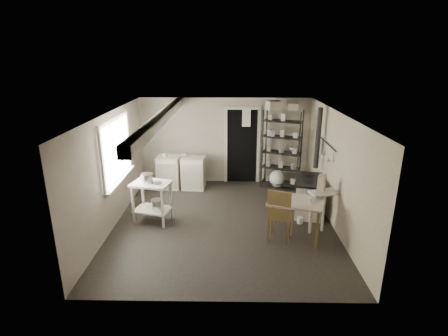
{
  "coord_description": "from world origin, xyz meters",
  "views": [
    {
      "loc": [
        0.12,
        -6.65,
        3.37
      ],
      "look_at": [
        0.0,
        0.3,
        1.1
      ],
      "focal_mm": 28.0,
      "sensor_mm": 36.0,
      "label": 1
    }
  ],
  "objects_px": {
    "base_cabinets": "(181,171)",
    "prep_table": "(152,204)",
    "work_table": "(294,219)",
    "shelf_rack": "(281,153)",
    "flour_sack": "(277,179)",
    "stockpot": "(147,180)",
    "stove": "(309,194)",
    "chair": "(281,215)"
  },
  "relations": [
    {
      "from": "prep_table",
      "to": "chair",
      "type": "distance_m",
      "value": 2.67
    },
    {
      "from": "base_cabinets",
      "to": "chair",
      "type": "bearing_deg",
      "value": -45.89
    },
    {
      "from": "base_cabinets",
      "to": "chair",
      "type": "distance_m",
      "value": 3.47
    },
    {
      "from": "shelf_rack",
      "to": "chair",
      "type": "xyz_separation_m",
      "value": [
        -0.37,
        -2.71,
        -0.47
      ]
    },
    {
      "from": "work_table",
      "to": "chair",
      "type": "xyz_separation_m",
      "value": [
        -0.27,
        -0.04,
        0.1
      ]
    },
    {
      "from": "stockpot",
      "to": "flour_sack",
      "type": "distance_m",
      "value": 3.64
    },
    {
      "from": "stove",
      "to": "base_cabinets",
      "type": "bearing_deg",
      "value": 165.94
    },
    {
      "from": "work_table",
      "to": "flour_sack",
      "type": "xyz_separation_m",
      "value": [
        0.02,
        2.66,
        -0.14
      ]
    },
    {
      "from": "chair",
      "to": "flour_sack",
      "type": "xyz_separation_m",
      "value": [
        0.29,
        2.7,
        -0.24
      ]
    },
    {
      "from": "work_table",
      "to": "shelf_rack",
      "type": "bearing_deg",
      "value": 87.92
    },
    {
      "from": "stockpot",
      "to": "work_table",
      "type": "relative_size",
      "value": 0.26
    },
    {
      "from": "stockpot",
      "to": "shelf_rack",
      "type": "relative_size",
      "value": 0.13
    },
    {
      "from": "prep_table",
      "to": "work_table",
      "type": "bearing_deg",
      "value": -12.45
    },
    {
      "from": "stove",
      "to": "stockpot",
      "type": "bearing_deg",
      "value": -159.5
    },
    {
      "from": "base_cabinets",
      "to": "flour_sack",
      "type": "height_order",
      "value": "base_cabinets"
    },
    {
      "from": "base_cabinets",
      "to": "prep_table",
      "type": "bearing_deg",
      "value": -95.86
    },
    {
      "from": "stockpot",
      "to": "stove",
      "type": "height_order",
      "value": "stockpot"
    },
    {
      "from": "prep_table",
      "to": "flour_sack",
      "type": "bearing_deg",
      "value": 35.35
    },
    {
      "from": "stockpot",
      "to": "flour_sack",
      "type": "xyz_separation_m",
      "value": [
        2.94,
        2.04,
        -0.7
      ]
    },
    {
      "from": "flour_sack",
      "to": "stove",
      "type": "bearing_deg",
      "value": -72.36
    },
    {
      "from": "stockpot",
      "to": "flour_sack",
      "type": "bearing_deg",
      "value": 34.8
    },
    {
      "from": "shelf_rack",
      "to": "stove",
      "type": "relative_size",
      "value": 2.04
    },
    {
      "from": "prep_table",
      "to": "flour_sack",
      "type": "xyz_separation_m",
      "value": [
        2.87,
        2.03,
        -0.16
      ]
    },
    {
      "from": "base_cabinets",
      "to": "work_table",
      "type": "bearing_deg",
      "value": -42.18
    },
    {
      "from": "shelf_rack",
      "to": "flour_sack",
      "type": "relative_size",
      "value": 4.24
    },
    {
      "from": "base_cabinets",
      "to": "stove",
      "type": "distance_m",
      "value": 3.36
    },
    {
      "from": "stove",
      "to": "chair",
      "type": "distance_m",
      "value": 1.4
    },
    {
      "from": "work_table",
      "to": "stove",
      "type": "bearing_deg",
      "value": 65.77
    },
    {
      "from": "chair",
      "to": "flour_sack",
      "type": "height_order",
      "value": "chair"
    },
    {
      "from": "base_cabinets",
      "to": "shelf_rack",
      "type": "relative_size",
      "value": 0.63
    },
    {
      "from": "prep_table",
      "to": "shelf_rack",
      "type": "distance_m",
      "value": 3.63
    },
    {
      "from": "prep_table",
      "to": "stove",
      "type": "xyz_separation_m",
      "value": [
        3.35,
        0.5,
        0.04
      ]
    },
    {
      "from": "stockpot",
      "to": "chair",
      "type": "relative_size",
      "value": 0.25
    },
    {
      "from": "base_cabinets",
      "to": "flour_sack",
      "type": "distance_m",
      "value": 2.53
    },
    {
      "from": "prep_table",
      "to": "chair",
      "type": "relative_size",
      "value": 0.83
    },
    {
      "from": "stove",
      "to": "flour_sack",
      "type": "relative_size",
      "value": 2.08
    },
    {
      "from": "stove",
      "to": "flour_sack",
      "type": "bearing_deg",
      "value": 119.78
    },
    {
      "from": "chair",
      "to": "flour_sack",
      "type": "bearing_deg",
      "value": 104.43
    },
    {
      "from": "shelf_rack",
      "to": "flour_sack",
      "type": "height_order",
      "value": "shelf_rack"
    },
    {
      "from": "chair",
      "to": "flour_sack",
      "type": "distance_m",
      "value": 2.73
    },
    {
      "from": "shelf_rack",
      "to": "chair",
      "type": "relative_size",
      "value": 1.95
    },
    {
      "from": "base_cabinets",
      "to": "chair",
      "type": "height_order",
      "value": "chair"
    }
  ]
}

